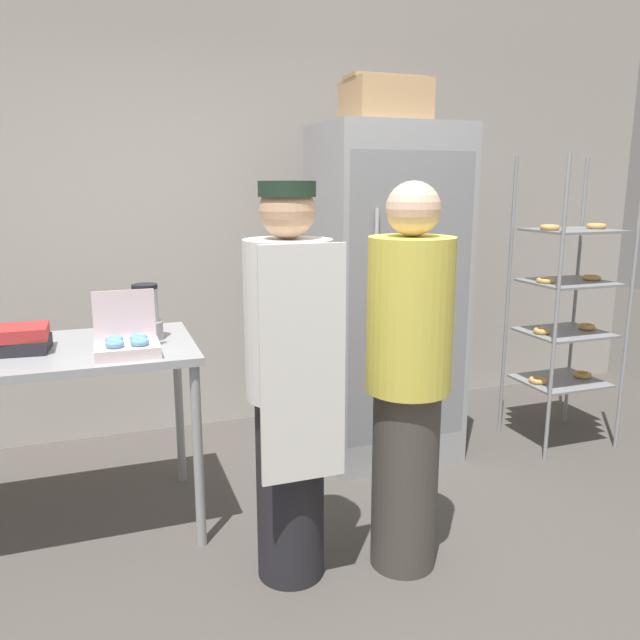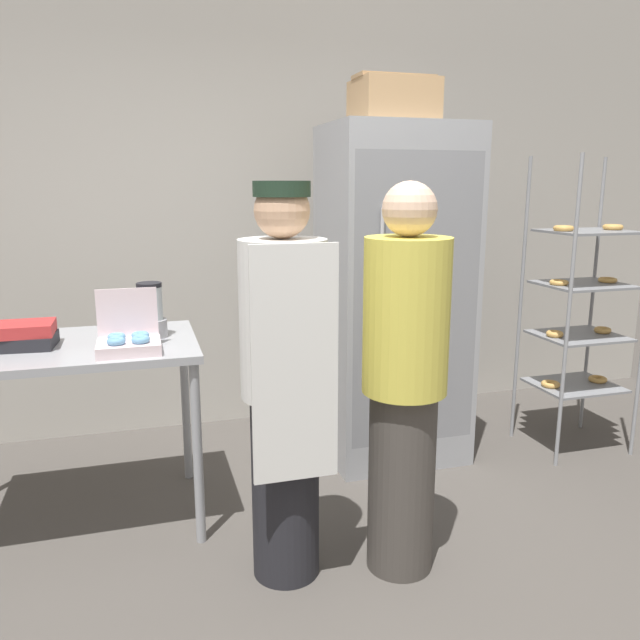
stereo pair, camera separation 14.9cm
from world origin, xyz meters
name	(u,v)px [view 2 (the right image)]	position (x,y,z in m)	size (l,w,h in m)	color
ground_plane	(375,638)	(0.00, 0.00, 0.00)	(14.00, 14.00, 0.00)	#4C4742
back_wall	(250,195)	(0.00, 2.33, 1.53)	(6.40, 0.12, 3.06)	#B7B2A8
refrigerator	(394,296)	(0.68, 1.48, 0.96)	(0.78, 0.67, 1.92)	#9EA0A5
baking_rack	(581,309)	(1.79, 1.24, 0.87)	(0.55, 0.47, 1.76)	#93969B
prep_counter	(66,365)	(-1.08, 1.14, 0.79)	(1.18, 0.75, 0.89)	#9EA0A5
donut_box	(129,342)	(-0.80, 0.93, 0.93)	(0.27, 0.22, 0.26)	silver
blender_pitcher	(151,313)	(-0.69, 1.18, 1.00)	(0.15, 0.15, 0.26)	#99999E
binder_stack	(21,336)	(-1.26, 1.14, 0.94)	(0.30, 0.23, 0.11)	#232328
cardboard_storage_box	(394,100)	(0.62, 1.42, 2.04)	(0.42, 0.34, 0.24)	tan
person_baker	(284,381)	(-0.21, 0.48, 0.84)	(0.34, 0.36, 1.61)	#232328
person_customer	(404,381)	(0.26, 0.39, 0.82)	(0.34, 0.34, 1.61)	#47423D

